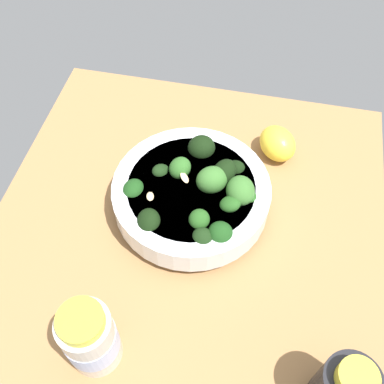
{
  "coord_description": "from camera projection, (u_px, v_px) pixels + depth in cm",
  "views": [
    {
      "loc": [
        -8.11,
        35.64,
        57.92
      ],
      "look_at": [
        -0.1,
        -1.98,
        4.0
      ],
      "focal_mm": 43.1,
      "sensor_mm": 36.0,
      "label": 1
    }
  ],
  "objects": [
    {
      "name": "ground_plane",
      "position": [
        189.0,
        225.0,
        0.7
      ],
      "size": [
        57.28,
        57.28,
        3.69
      ],
      "primitive_type": "cube",
      "color": "#996D42"
    },
    {
      "name": "bowl_of_broccoli",
      "position": [
        194.0,
        194.0,
        0.66
      ],
      "size": [
        22.68,
        22.68,
        8.76
      ],
      "color": "white",
      "rests_on": "ground_plane"
    },
    {
      "name": "lemon_wedge",
      "position": [
        277.0,
        144.0,
        0.74
      ],
      "size": [
        8.26,
        8.44,
        5.12
      ],
      "primitive_type": "ellipsoid",
      "rotation": [
        0.0,
        0.0,
        5.4
      ],
      "color": "yellow",
      "rests_on": "ground_plane"
    },
    {
      "name": "bottle_short",
      "position": [
        90.0,
        338.0,
        0.53
      ],
      "size": [
        6.34,
        6.34,
        11.52
      ],
      "color": "beige",
      "rests_on": "ground_plane"
    }
  ]
}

